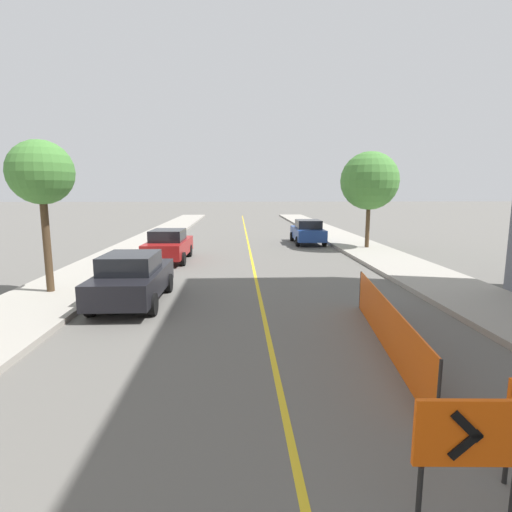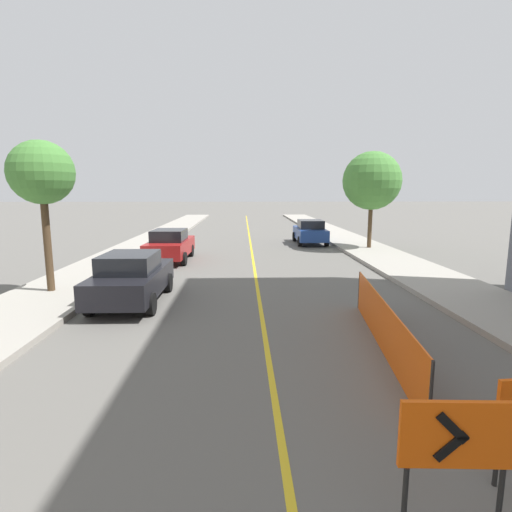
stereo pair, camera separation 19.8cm
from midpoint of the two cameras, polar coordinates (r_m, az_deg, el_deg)
lane_stripe at (r=20.19m, az=-0.14°, el=-0.61°), size 0.12×73.65×0.01m
sidewalk_left at (r=21.09m, az=-18.95°, el=-0.46°), size 3.09×73.65×0.17m
sidewalk_right at (r=21.49m, az=18.30°, el=-0.26°), size 3.09×73.65×0.17m
arrow_barricade_primary at (r=4.78m, az=28.00°, el=-22.27°), size 1.15×0.12×1.46m
safety_mesh_fence at (r=9.36m, az=18.20°, el=-9.33°), size 0.84×6.26×1.11m
parked_car_curb_near at (r=12.98m, az=-16.90°, el=-2.99°), size 1.93×4.31×1.59m
parked_car_curb_mid at (r=20.34m, az=-11.89°, el=1.53°), size 1.95×4.35×1.59m
parked_car_curb_far at (r=26.73m, az=7.93°, el=3.45°), size 1.94×4.33×1.59m
street_tree_left_near at (r=14.69m, az=-27.95°, el=10.32°), size 2.04×2.04×4.90m
street_tree_right_near at (r=24.36m, az=16.46°, el=10.25°), size 3.35×3.35×5.56m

